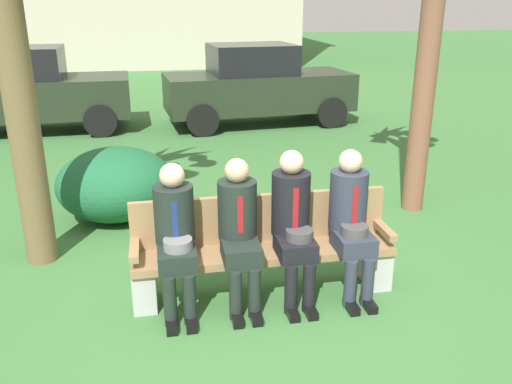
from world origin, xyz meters
TOP-DOWN VIEW (x-y plane):
  - ground_plane at (0.00, 0.00)m, footprint 80.00×80.00m
  - park_bench at (-0.00, 0.17)m, footprint 2.34×0.44m
  - seated_man_leftmost at (-0.78, 0.03)m, footprint 0.34×0.72m
  - seated_man_centerleft at (-0.24, 0.04)m, footprint 0.34×0.72m
  - seated_man_centerright at (0.24, 0.04)m, footprint 0.34×0.72m
  - seated_man_rightmost at (0.77, 0.04)m, footprint 0.34×0.72m
  - shrub_near_bench at (-1.41, 2.21)m, footprint 1.41×1.30m
  - parked_car_near at (-3.39, 7.24)m, footprint 3.96×1.83m
  - parked_car_far at (1.26, 7.09)m, footprint 4.03×2.00m

SIDE VIEW (x-z plane):
  - ground_plane at x=0.00m, z-range 0.00..0.00m
  - park_bench at x=0.00m, z-range -0.01..0.89m
  - shrub_near_bench at x=-1.41m, z-range 0.00..0.88m
  - seated_man_leftmost at x=-0.78m, z-range 0.07..1.36m
  - seated_man_centerleft at x=-0.24m, z-range 0.08..1.37m
  - seated_man_rightmost at x=0.77m, z-range 0.07..1.40m
  - seated_man_centerright at x=0.24m, z-range 0.07..1.42m
  - parked_car_near at x=-3.39m, z-range 0.00..1.68m
  - parked_car_far at x=1.26m, z-range 0.00..1.68m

